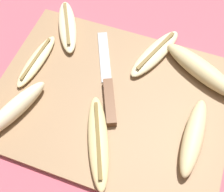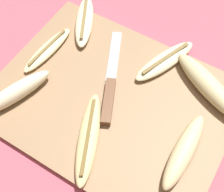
{
  "view_description": "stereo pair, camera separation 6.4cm",
  "coord_description": "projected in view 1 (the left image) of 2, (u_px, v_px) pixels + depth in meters",
  "views": [
    {
      "loc": [
        0.11,
        -0.3,
        0.57
      ],
      "look_at": [
        0.0,
        0.0,
        0.02
      ],
      "focal_mm": 50.0,
      "sensor_mm": 36.0,
      "label": 1
    },
    {
      "loc": [
        0.17,
        -0.27,
        0.57
      ],
      "look_at": [
        0.0,
        0.0,
        0.02
      ],
      "focal_mm": 50.0,
      "sensor_mm": 36.0,
      "label": 2
    }
  ],
  "objects": [
    {
      "name": "knife",
      "position": [
        108.0,
        92.0,
        0.64
      ],
      "size": [
        0.12,
        0.23,
        0.02
      ],
      "rotation": [
        0.0,
        0.0,
        0.43
      ],
      "color": "brown",
      "rests_on": "cutting_board"
    },
    {
      "name": "banana_cream_curved",
      "position": [
        155.0,
        53.0,
        0.69
      ],
      "size": [
        0.1,
        0.17,
        0.02
      ],
      "rotation": [
        0.0,
        0.0,
        5.92
      ],
      "color": "beige",
      "rests_on": "cutting_board"
    },
    {
      "name": "banana_spotted_left",
      "position": [
        98.0,
        141.0,
        0.59
      ],
      "size": [
        0.11,
        0.19,
        0.02
      ],
      "rotation": [
        0.0,
        0.0,
        3.57
      ],
      "color": "#DBC684",
      "rests_on": "cutting_board"
    },
    {
      "name": "banana_soft_right",
      "position": [
        37.0,
        61.0,
        0.68
      ],
      "size": [
        0.04,
        0.15,
        0.02
      ],
      "rotation": [
        0.0,
        0.0,
        3.07
      ],
      "color": "beige",
      "rests_on": "cutting_board"
    },
    {
      "name": "banana_bright_far",
      "position": [
        14.0,
        109.0,
        0.61
      ],
      "size": [
        0.09,
        0.16,
        0.04
      ],
      "rotation": [
        0.0,
        0.0,
        2.8
      ],
      "color": "beige",
      "rests_on": "cutting_board"
    },
    {
      "name": "banana_pale_long",
      "position": [
        67.0,
        26.0,
        0.73
      ],
      "size": [
        0.11,
        0.16,
        0.02
      ],
      "rotation": [
        0.0,
        0.0,
        0.5
      ],
      "color": "beige",
      "rests_on": "cutting_board"
    },
    {
      "name": "cutting_board",
      "position": [
        112.0,
        100.0,
        0.65
      ],
      "size": [
        0.49,
        0.37,
        0.01
      ],
      "color": "#997551",
      "rests_on": "ground_plane"
    },
    {
      "name": "banana_ripe_center",
      "position": [
        194.0,
        137.0,
        0.58
      ],
      "size": [
        0.04,
        0.17,
        0.04
      ],
      "rotation": [
        0.0,
        0.0,
        3.15
      ],
      "color": "beige",
      "rests_on": "cutting_board"
    },
    {
      "name": "ground_plane",
      "position": [
        112.0,
        101.0,
        0.65
      ],
      "size": [
        4.0,
        4.0,
        0.0
      ],
      "primitive_type": "plane",
      "color": "#C65160"
    },
    {
      "name": "banana_mellow_near",
      "position": [
        202.0,
        70.0,
        0.66
      ],
      "size": [
        0.19,
        0.12,
        0.04
      ],
      "rotation": [
        0.0,
        0.0,
        4.25
      ],
      "color": "beige",
      "rests_on": "cutting_board"
    }
  ]
}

